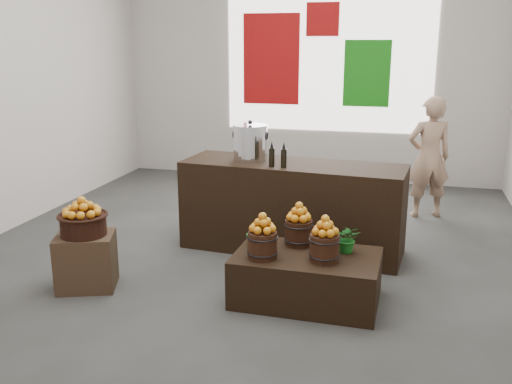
% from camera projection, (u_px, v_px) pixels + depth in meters
% --- Properties ---
extents(ground, '(7.00, 7.00, 0.00)m').
position_uv_depth(ground, '(252.00, 252.00, 6.10)').
color(ground, '#3C3C39').
rests_on(ground, ground).
extents(back_wall, '(6.00, 0.04, 4.00)m').
position_uv_depth(back_wall, '(309.00, 53.00, 8.86)').
color(back_wall, '#B1AAA3').
rests_on(back_wall, ground).
extents(back_opening, '(3.20, 0.02, 2.40)m').
position_uv_depth(back_opening, '(328.00, 53.00, 8.77)').
color(back_opening, white).
rests_on(back_opening, back_wall).
extents(deco_red_left, '(0.90, 0.04, 1.40)m').
position_uv_depth(deco_red_left, '(271.00, 59.00, 9.00)').
color(deco_red_left, '#970B0C').
rests_on(deco_red_left, back_wall).
extents(deco_green_right, '(0.70, 0.04, 1.00)m').
position_uv_depth(deco_green_right, '(367.00, 74.00, 8.69)').
color(deco_green_right, '#157412').
rests_on(deco_green_right, back_wall).
extents(deco_red_upper, '(0.50, 0.04, 0.50)m').
position_uv_depth(deco_red_upper, '(323.00, 19.00, 8.65)').
color(deco_red_upper, '#970B0C').
rests_on(deco_red_upper, back_wall).
extents(crate, '(0.62, 0.56, 0.51)m').
position_uv_depth(crate, '(86.00, 261.00, 5.17)').
color(crate, '#4A3122').
rests_on(crate, ground).
extents(wicker_basket, '(0.40, 0.40, 0.18)m').
position_uv_depth(wicker_basket, '(83.00, 225.00, 5.09)').
color(wicker_basket, black).
rests_on(wicker_basket, crate).
extents(apples_in_basket, '(0.32, 0.32, 0.17)m').
position_uv_depth(apples_in_basket, '(82.00, 206.00, 5.04)').
color(apples_in_basket, '#A91405').
rests_on(apples_in_basket, wicker_basket).
extents(display_table, '(1.25, 0.79, 0.42)m').
position_uv_depth(display_table, '(306.00, 278.00, 4.91)').
color(display_table, black).
rests_on(display_table, ground).
extents(apple_bucket_front_left, '(0.25, 0.25, 0.23)m').
position_uv_depth(apple_bucket_front_left, '(262.00, 245.00, 4.76)').
color(apple_bucket_front_left, '#33190E').
rests_on(apple_bucket_front_left, display_table).
extents(apples_in_bucket_front_left, '(0.18, 0.18, 0.17)m').
position_uv_depth(apples_in_bucket_front_left, '(262.00, 223.00, 4.71)').
color(apples_in_bucket_front_left, '#A91405').
rests_on(apples_in_bucket_front_left, apple_bucket_front_left).
extents(apple_bucket_front_right, '(0.25, 0.25, 0.23)m').
position_uv_depth(apple_bucket_front_right, '(324.00, 248.00, 4.70)').
color(apple_bucket_front_right, '#33190E').
rests_on(apple_bucket_front_right, display_table).
extents(apples_in_bucket_front_right, '(0.18, 0.18, 0.17)m').
position_uv_depth(apples_in_bucket_front_right, '(325.00, 225.00, 4.65)').
color(apples_in_bucket_front_right, '#A91405').
rests_on(apples_in_bucket_front_right, apple_bucket_front_right).
extents(apple_bucket_rear, '(0.25, 0.25, 0.23)m').
position_uv_depth(apple_bucket_rear, '(299.00, 233.00, 5.07)').
color(apple_bucket_rear, '#33190E').
rests_on(apple_bucket_rear, display_table).
extents(apples_in_bucket_rear, '(0.18, 0.18, 0.17)m').
position_uv_depth(apples_in_bucket_rear, '(299.00, 212.00, 5.02)').
color(apples_in_bucket_rear, '#A91405').
rests_on(apples_in_bucket_rear, apple_bucket_rear).
extents(herb_garnish_right, '(0.23, 0.21, 0.25)m').
position_uv_depth(herb_garnish_right, '(348.00, 239.00, 4.88)').
color(herb_garnish_right, '#125917').
rests_on(herb_garnish_right, display_table).
extents(herb_garnish_left, '(0.17, 0.16, 0.25)m').
position_uv_depth(herb_garnish_left, '(254.00, 232.00, 5.05)').
color(herb_garnish_left, '#125917').
rests_on(herb_garnish_left, display_table).
extents(counter, '(2.38, 0.95, 0.95)m').
position_uv_depth(counter, '(292.00, 207.00, 6.07)').
color(counter, black).
rests_on(counter, ground).
extents(stock_pot_left, '(0.36, 0.36, 0.36)m').
position_uv_depth(stock_pot_left, '(250.00, 144.00, 6.05)').
color(stock_pot_left, silver).
rests_on(stock_pot_left, counter).
extents(oil_cruets, '(0.17, 0.08, 0.26)m').
position_uv_depth(oil_cruets, '(287.00, 155.00, 5.70)').
color(oil_cruets, black).
rests_on(oil_cruets, counter).
extents(shopper, '(0.65, 0.53, 1.54)m').
position_uv_depth(shopper, '(429.00, 158.00, 7.15)').
color(shopper, '#9C795F').
rests_on(shopper, ground).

